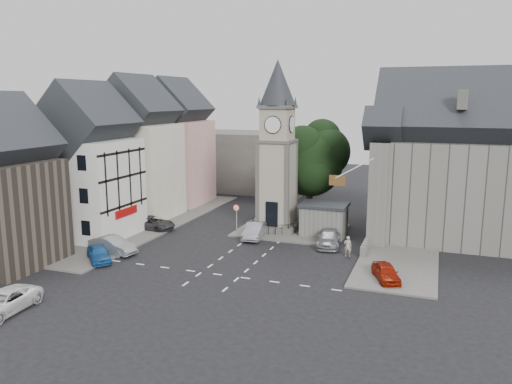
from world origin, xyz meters
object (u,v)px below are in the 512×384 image
at_px(stone_shelter, 324,220).
at_px(car_west_blue, 99,253).
at_px(car_east_red, 386,272).
at_px(clock_tower, 277,147).
at_px(pedestrian, 348,246).

xyz_separation_m(stone_shelter, car_west_blue, (-15.06, -13.50, -0.90)).
height_order(stone_shelter, car_west_blue, stone_shelter).
bearing_deg(car_east_red, clock_tower, 116.49).
relative_size(car_east_red, pedestrian, 2.10).
height_order(car_west_blue, pedestrian, pedestrian).
xyz_separation_m(clock_tower, car_east_red, (11.50, -10.53, -7.50)).
distance_m(car_east_red, pedestrian, 5.73).
bearing_deg(pedestrian, car_east_red, 119.84).
bearing_deg(stone_shelter, clock_tower, 174.16).
relative_size(car_west_blue, car_east_red, 1.04).
bearing_deg(car_east_red, stone_shelter, 102.69).
bearing_deg(pedestrian, stone_shelter, -67.63).
relative_size(clock_tower, car_east_red, 4.49).
relative_size(car_west_blue, pedestrian, 2.19).
bearing_deg(car_east_red, car_west_blue, 168.01).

